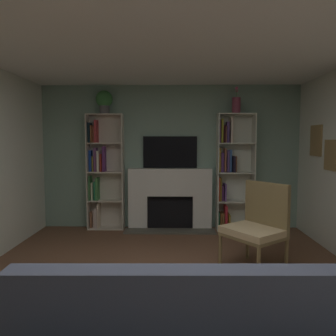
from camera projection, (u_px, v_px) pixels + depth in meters
ground_plane at (165, 326)px, 2.86m from camera, size 7.84×7.84×0.00m
wall_back_accent at (170, 157)px, 6.03m from camera, size 4.76×0.06×2.59m
ceiling at (165, 13)px, 2.64m from camera, size 4.76×6.65×0.06m
fireplace at (170, 197)px, 5.96m from camera, size 1.60×0.50×1.10m
tv at (170, 152)px, 5.96m from camera, size 0.97×0.06×0.57m
bookshelf_left at (102, 172)px, 5.96m from camera, size 0.65×0.26×2.07m
bookshelf_right at (230, 171)px, 5.89m from camera, size 0.65×0.32×2.07m
potted_plant at (104, 100)px, 5.79m from camera, size 0.29×0.29×0.41m
vase_with_flowers at (236, 105)px, 5.75m from camera, size 0.15×0.15×0.46m
armchair at (258, 225)px, 4.10m from camera, size 0.84×0.85×1.07m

